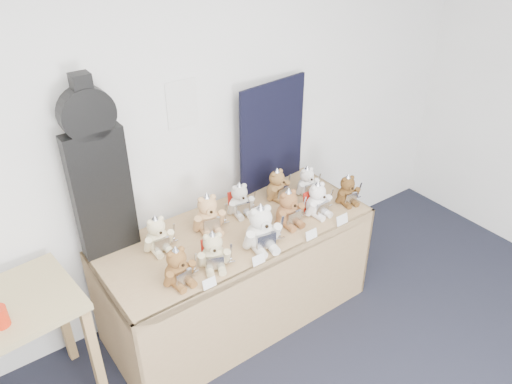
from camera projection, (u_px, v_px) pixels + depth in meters
room_shell at (182, 104)px, 3.06m from camera, size 6.00×6.00×6.00m
display_table at (243, 255)px, 3.25m from camera, size 1.80×0.77×0.75m
guitar_case at (98, 171)px, 2.77m from camera, size 0.33×0.10×1.10m
navy_board at (272, 135)px, 3.51m from camera, size 0.59×0.08×0.78m
teddy_front_far_left at (178, 268)px, 2.74m from camera, size 0.22×0.18×0.26m
teddy_front_left at (213, 252)px, 2.85m from camera, size 0.21×0.21×0.27m
teddy_front_centre at (261, 229)px, 3.00m from camera, size 0.27×0.23×0.33m
teddy_front_right at (289, 209)px, 3.22m from camera, size 0.23×0.18×0.28m
teddy_front_far_right at (317, 200)px, 3.32m from camera, size 0.22×0.18×0.27m
teddy_front_end at (347, 191)px, 3.44m from camera, size 0.19×0.17×0.24m
teddy_back_left at (158, 235)px, 2.99m from camera, size 0.21×0.17×0.26m
teddy_back_centre_left at (208, 215)px, 3.15m from camera, size 0.24×0.21×0.29m
teddy_back_centre_right at (240, 201)px, 3.33m from camera, size 0.21×0.18×0.25m
teddy_back_right at (277, 186)px, 3.48m from camera, size 0.21×0.19×0.25m
teddy_back_end at (307, 182)px, 3.54m from camera, size 0.19×0.16×0.24m
entry_card_a at (209, 283)px, 2.74m from camera, size 0.08×0.02×0.06m
entry_card_b at (259, 260)px, 2.91m from camera, size 0.09×0.02×0.06m
entry_card_c at (311, 235)px, 3.11m from camera, size 0.09×0.02×0.06m
entry_card_d at (342, 220)px, 3.25m from camera, size 0.09×0.02×0.07m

